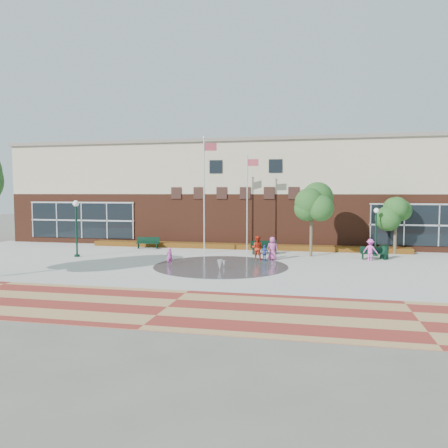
% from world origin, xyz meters
% --- Properties ---
extents(ground, '(120.00, 120.00, 0.00)m').
position_xyz_m(ground, '(0.00, 0.00, 0.00)').
color(ground, '#666056').
rests_on(ground, ground).
extents(plaza_concrete, '(46.00, 18.00, 0.01)m').
position_xyz_m(plaza_concrete, '(0.00, 4.00, 0.00)').
color(plaza_concrete, '#A8A8A0').
rests_on(plaza_concrete, ground).
extents(paver_band, '(46.00, 6.00, 0.01)m').
position_xyz_m(paver_band, '(0.00, -7.00, 0.00)').
color(paver_band, maroon).
rests_on(paver_band, ground).
extents(splash_pad, '(8.40, 8.40, 0.01)m').
position_xyz_m(splash_pad, '(0.00, 3.00, 0.00)').
color(splash_pad, '#383A3D').
rests_on(splash_pad, ground).
extents(library_building, '(44.40, 10.40, 9.20)m').
position_xyz_m(library_building, '(0.00, 17.48, 4.64)').
color(library_building, '#512618').
rests_on(library_building, ground).
extents(flower_bed, '(26.00, 1.20, 0.40)m').
position_xyz_m(flower_bed, '(0.00, 11.60, 0.00)').
color(flower_bed, '#931306').
rests_on(flower_bed, ground).
extents(flagpole_left, '(1.01, 0.35, 8.83)m').
position_xyz_m(flagpole_left, '(-2.45, 8.52, 4.91)').
color(flagpole_left, silver).
rests_on(flagpole_left, ground).
extents(flagpole_right, '(0.94, 0.15, 7.62)m').
position_xyz_m(flagpole_right, '(0.61, 9.94, 4.26)').
color(flagpole_right, silver).
rests_on(flagpole_right, ground).
extents(lamp_left, '(0.43, 0.43, 4.06)m').
position_xyz_m(lamp_left, '(-11.00, 4.82, 2.52)').
color(lamp_left, black).
rests_on(lamp_left, ground).
extents(lamp_right, '(0.37, 0.37, 3.51)m').
position_xyz_m(lamp_right, '(10.08, 9.72, 2.18)').
color(lamp_right, black).
rests_on(lamp_right, ground).
extents(bench_left, '(1.93, 0.86, 0.94)m').
position_xyz_m(bench_left, '(-7.80, 10.33, 0.30)').
color(bench_left, black).
rests_on(bench_left, ground).
extents(bench_mid, '(2.07, 1.25, 1.01)m').
position_xyz_m(bench_mid, '(2.04, 8.92, 0.33)').
color(bench_mid, black).
rests_on(bench_mid, ground).
extents(bench_right, '(1.78, 0.65, 0.88)m').
position_xyz_m(bench_right, '(9.73, 7.90, 0.28)').
color(bench_right, black).
rests_on(bench_right, ground).
extents(trash_can, '(0.60, 0.60, 0.99)m').
position_xyz_m(trash_can, '(10.48, 8.28, 0.50)').
color(trash_can, black).
rests_on(trash_can, ground).
extents(tree_mid, '(3.02, 3.02, 5.10)m').
position_xyz_m(tree_mid, '(5.47, 8.55, 3.71)').
color(tree_mid, '#453B2B').
rests_on(tree_mid, ground).
extents(tree_small_right, '(2.52, 2.52, 4.30)m').
position_xyz_m(tree_small_right, '(11.63, 11.06, 3.14)').
color(tree_small_right, '#453B2B').
rests_on(tree_small_right, ground).
extents(water_jet_a, '(0.32, 0.32, 0.62)m').
position_xyz_m(water_jet_a, '(0.25, 1.59, 0.00)').
color(water_jet_a, white).
rests_on(water_jet_a, ground).
extents(water_jet_b, '(0.17, 0.17, 0.38)m').
position_xyz_m(water_jet_b, '(0.24, 2.80, 0.00)').
color(water_jet_b, white).
rests_on(water_jet_b, ground).
extents(child_splash, '(0.48, 0.46, 1.10)m').
position_xyz_m(child_splash, '(-3.36, 2.96, 0.55)').
color(child_splash, '#D43FAB').
rests_on(child_splash, ground).
extents(adult_red, '(0.91, 0.76, 1.67)m').
position_xyz_m(adult_red, '(1.90, 6.04, 0.84)').
color(adult_red, red).
rests_on(adult_red, ground).
extents(adult_pink, '(0.79, 0.52, 1.60)m').
position_xyz_m(adult_pink, '(2.92, 6.25, 0.80)').
color(adult_pink, '#BF4A91').
rests_on(adult_pink, ground).
extents(child_blue, '(0.69, 0.57, 1.10)m').
position_xyz_m(child_blue, '(2.44, 5.70, 0.55)').
color(child_blue, '#3042A5').
rests_on(child_blue, ground).
extents(person_bench, '(1.09, 0.85, 1.49)m').
position_xyz_m(person_bench, '(9.45, 7.32, 0.74)').
color(person_bench, '#E146BA').
rests_on(person_bench, ground).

